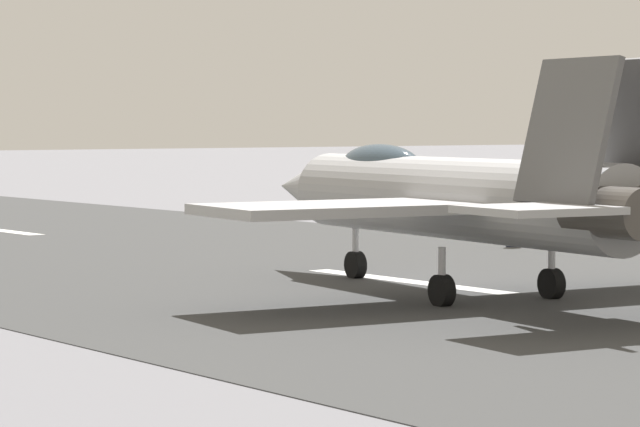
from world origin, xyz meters
TOP-DOWN VIEW (x-y plane):
  - ground_plane at (0.00, 0.00)m, footprint 400.00×400.00m
  - runway_strip at (-0.02, 0.00)m, footprint 240.00×26.00m
  - fighter_jet at (-3.74, 1.24)m, footprint 17.48×14.40m
  - crew_person at (6.33, -10.56)m, footprint 0.37×0.69m
  - marker_cone_mid at (2.02, -11.76)m, footprint 0.44×0.44m

SIDE VIEW (x-z plane):
  - ground_plane at x=0.00m, z-range 0.00..0.00m
  - runway_strip at x=-0.02m, z-range 0.00..0.02m
  - marker_cone_mid at x=2.02m, z-range 0.00..0.55m
  - crew_person at x=6.33m, z-range 0.00..1.58m
  - fighter_jet at x=-3.74m, z-range -0.36..5.33m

